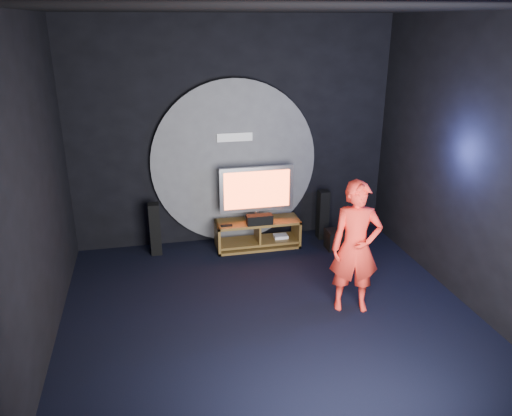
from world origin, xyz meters
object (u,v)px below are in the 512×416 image
Objects in this scene: subwoofer at (335,240)px; player at (356,247)px; tower_speaker_left at (155,229)px; tower_speaker_right at (323,215)px; tv at (257,191)px; media_console at (258,235)px.

player is at bearing -104.19° from subwoofer.
tower_speaker_left is 2.81m from subwoofer.
tower_speaker_right is at bearing 94.39° from player.
player is (2.34, -2.11, 0.42)m from tower_speaker_left.
tv is 1.41× the size of tower_speaker_right.
media_console is at bearing 164.14° from subwoofer.
tv is 0.70× the size of player.
tv is 1.47m from subwoofer.
tower_speaker_left is 1.00× the size of tower_speaker_right.
subwoofer is at bearing -15.86° from media_console.
media_console is 1.61× the size of tower_speaker_left.
tower_speaker_right is (2.71, 0.02, 0.00)m from tower_speaker_left.
subwoofer is (1.19, -0.40, -0.76)m from tv.
player reaches higher than tower_speaker_right.
tower_speaker_left is 2.63× the size of subwoofer.
media_console is at bearing 124.68° from player.
tv is at bearing 96.28° from media_console.
subwoofer is 0.19× the size of player.
media_console is 0.73m from tv.
tower_speaker_left and tower_speaker_right have the same top height.
tower_speaker_left is at bearing 176.36° from media_console.
player is (-0.42, -1.67, 0.68)m from subwoofer.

